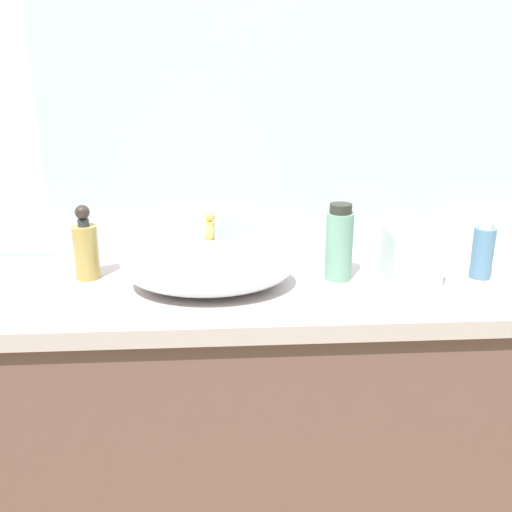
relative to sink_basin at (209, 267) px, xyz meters
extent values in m
cube|color=silver|center=(0.23, 0.31, 0.37)|extent=(6.00, 0.06, 2.60)
cube|color=brown|center=(0.23, 0.01, -0.51)|extent=(1.65, 0.48, 0.83)
cube|color=#BEA9A5|center=(0.23, 0.01, -0.07)|extent=(1.69, 0.52, 0.04)
cube|color=#B2BCC6|center=(0.23, 0.27, 0.58)|extent=(1.38, 0.01, 1.27)
ellipsoid|color=silver|center=(0.00, 0.00, 0.00)|extent=(0.42, 0.32, 0.10)
cylinder|color=gold|center=(0.00, 0.19, 0.01)|extent=(0.02, 0.02, 0.11)
cylinder|color=gold|center=(0.00, 0.14, 0.05)|extent=(0.02, 0.09, 0.02)
sphere|color=gold|center=(0.00, 0.20, 0.08)|extent=(0.03, 0.03, 0.03)
cylinder|color=#A58C44|center=(-0.32, 0.08, 0.02)|extent=(0.06, 0.06, 0.14)
cylinder|color=#2C322F|center=(-0.32, 0.08, 0.10)|extent=(0.03, 0.03, 0.02)
sphere|color=#312723|center=(-0.32, 0.08, 0.13)|extent=(0.04, 0.04, 0.04)
cylinder|color=#322624|center=(-0.32, 0.07, 0.13)|extent=(0.02, 0.02, 0.02)
cylinder|color=#6D9E85|center=(0.33, 0.03, 0.04)|extent=(0.07, 0.07, 0.18)
cylinder|color=#2C2C23|center=(0.33, 0.03, 0.14)|extent=(0.06, 0.06, 0.02)
cylinder|color=teal|center=(0.71, 0.02, 0.02)|extent=(0.05, 0.05, 0.13)
cylinder|color=silver|center=(0.71, 0.02, 0.09)|extent=(0.04, 0.04, 0.02)
cube|color=#B6C5C0|center=(0.52, 0.01, 0.01)|extent=(0.13, 0.13, 0.13)
cone|color=white|center=(0.52, 0.01, 0.10)|extent=(0.07, 0.07, 0.04)
camera|label=1|loc=(0.03, -1.34, 0.48)|focal=39.87mm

